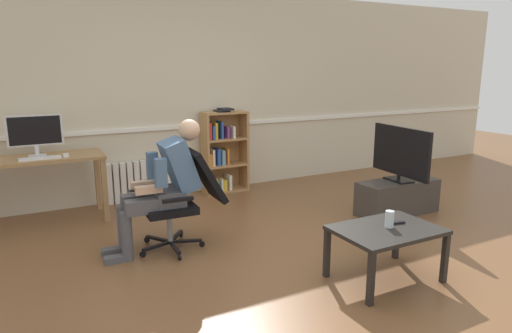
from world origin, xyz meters
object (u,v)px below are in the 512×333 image
(computer_desk, at_px, (41,167))
(tv_stand, at_px, (397,197))
(keyboard, at_px, (40,158))
(tv_screen, at_px, (401,153))
(imac_monitor, at_px, (35,132))
(person_seated, at_px, (164,183))
(spare_remote, at_px, (396,223))
(coffee_table, at_px, (387,234))
(bookshelf, at_px, (222,153))
(drinking_glass, at_px, (389,219))
(office_chair, at_px, (185,195))
(computer_mouse, at_px, (66,155))
(radiator, at_px, (140,181))

(computer_desk, height_order, tv_stand, computer_desk)
(keyboard, distance_m, tv_screen, 3.98)
(imac_monitor, bearing_deg, person_seated, -55.16)
(spare_remote, bearing_deg, person_seated, 59.52)
(computer_desk, height_order, coffee_table, computer_desk)
(bookshelf, bearing_deg, drinking_glass, -87.71)
(keyboard, xyz_separation_m, office_chair, (1.18, -1.21, -0.25))
(imac_monitor, bearing_deg, coffee_table, -50.23)
(imac_monitor, xyz_separation_m, drinking_glass, (2.41, -2.86, -0.50))
(bookshelf, distance_m, office_chair, 1.97)
(tv_screen, xyz_separation_m, coffee_table, (-1.34, -1.20, -0.34))
(person_seated, height_order, tv_stand, person_seated)
(computer_desk, distance_m, person_seated, 1.65)
(bookshelf, height_order, drinking_glass, bookshelf)
(computer_mouse, height_order, spare_remote, computer_mouse)
(imac_monitor, height_order, keyboard, imac_monitor)
(tv_screen, distance_m, spare_remote, 1.70)
(keyboard, height_order, computer_mouse, computer_mouse)
(imac_monitor, xyz_separation_m, spare_remote, (2.52, -2.82, -0.56))
(tv_screen, bearing_deg, bookshelf, 42.02)
(computer_mouse, height_order, tv_stand, computer_mouse)
(spare_remote, bearing_deg, drinking_glass, 118.00)
(computer_desk, relative_size, tv_stand, 1.29)
(computer_desk, distance_m, tv_screen, 4.03)
(imac_monitor, relative_size, coffee_table, 0.67)
(tv_screen, relative_size, coffee_table, 1.09)
(keyboard, height_order, radiator, keyboard)
(radiator, xyz_separation_m, office_chair, (0.02, -1.74, 0.26))
(bookshelf, height_order, spare_remote, bookshelf)
(tv_screen, bearing_deg, spare_remote, 138.54)
(keyboard, relative_size, bookshelf, 0.36)
(tv_stand, distance_m, spare_remote, 1.69)
(imac_monitor, bearing_deg, spare_remote, -48.23)
(computer_desk, xyz_separation_m, office_chair, (1.17, -1.35, -0.12))
(office_chair, relative_size, coffee_table, 1.13)
(computer_desk, distance_m, office_chair, 1.79)
(person_seated, relative_size, spare_remote, 8.24)
(spare_remote, bearing_deg, tv_screen, -33.93)
(imac_monitor, relative_size, keyboard, 1.36)
(tv_screen, relative_size, drinking_glass, 6.69)
(computer_desk, bearing_deg, radiator, 18.70)
(tv_stand, xyz_separation_m, spare_remote, (-1.20, -1.17, 0.25))
(bookshelf, bearing_deg, tv_stand, -52.49)
(tv_stand, relative_size, spare_remote, 6.70)
(tv_stand, xyz_separation_m, tv_screen, (0.00, -0.00, 0.53))
(bookshelf, relative_size, office_chair, 1.22)
(computer_mouse, relative_size, bookshelf, 0.09)
(tv_stand, bearing_deg, tv_screen, -4.48)
(imac_monitor, xyz_separation_m, keyboard, (0.01, -0.22, -0.25))
(imac_monitor, distance_m, drinking_glass, 3.77)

